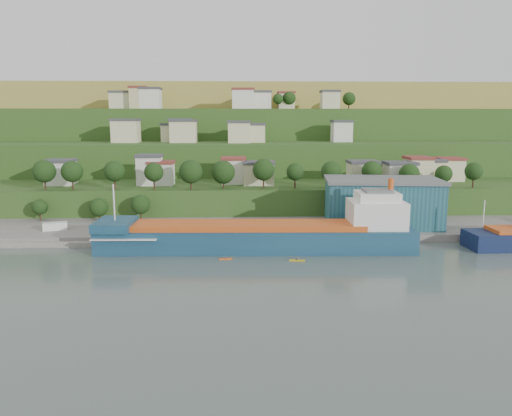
{
  "coord_description": "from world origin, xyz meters",
  "views": [
    {
      "loc": [
        -6.03,
        -106.16,
        30.88
      ],
      "look_at": [
        -1.7,
        15.0,
        9.18
      ],
      "focal_mm": 35.0,
      "sensor_mm": 36.0,
      "label": 1
    }
  ],
  "objects_px": {
    "warehouse": "(382,202)",
    "caravan": "(55,228)",
    "kayak_orange": "(226,258)",
    "cargo_ship_near": "(266,237)"
  },
  "relations": [
    {
      "from": "warehouse",
      "to": "kayak_orange",
      "type": "xyz_separation_m",
      "value": [
        -42.49,
        -26.55,
        -8.22
      ]
    },
    {
      "from": "kayak_orange",
      "to": "cargo_ship_near",
      "type": "bearing_deg",
      "value": 30.94
    },
    {
      "from": "cargo_ship_near",
      "to": "caravan",
      "type": "bearing_deg",
      "value": 166.83
    },
    {
      "from": "cargo_ship_near",
      "to": "warehouse",
      "type": "bearing_deg",
      "value": 30.87
    },
    {
      "from": "warehouse",
      "to": "caravan",
      "type": "height_order",
      "value": "warehouse"
    },
    {
      "from": "warehouse",
      "to": "kayak_orange",
      "type": "height_order",
      "value": "warehouse"
    },
    {
      "from": "cargo_ship_near",
      "to": "kayak_orange",
      "type": "relative_size",
      "value": 25.07
    },
    {
      "from": "warehouse",
      "to": "caravan",
      "type": "bearing_deg",
      "value": -171.32
    },
    {
      "from": "cargo_ship_near",
      "to": "warehouse",
      "type": "distance_m",
      "value": 38.23
    },
    {
      "from": "kayak_orange",
      "to": "warehouse",
      "type": "bearing_deg",
      "value": 22.39
    }
  ]
}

